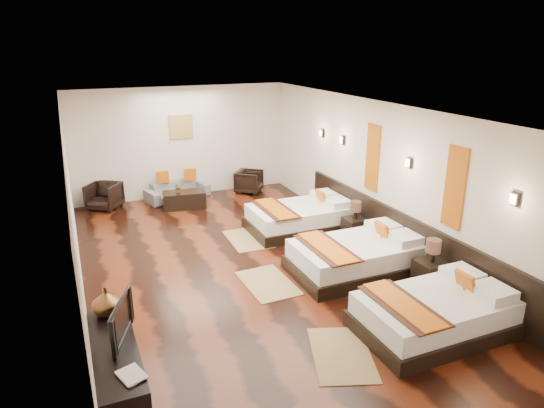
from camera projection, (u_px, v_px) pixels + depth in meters
name	position (u px, v px, depth m)	size (l,w,h in m)	color
floor	(248.00, 268.00, 8.63)	(5.50, 9.50, 0.01)	black
ceiling	(245.00, 110.00, 7.73)	(5.50, 9.50, 0.01)	white
back_wall	(182.00, 142.00, 12.31)	(5.50, 0.01, 2.80)	silver
left_wall	(73.00, 215.00, 7.15)	(0.01, 9.50, 2.80)	silver
right_wall	(382.00, 176.00, 9.21)	(0.01, 9.50, 2.80)	silver
headboard_panel	(402.00, 237.00, 8.81)	(0.08, 6.60, 0.90)	black
bed_near	(436.00, 313.00, 6.68)	(2.12, 1.33, 0.81)	black
bed_mid	(357.00, 256.00, 8.41)	(2.23, 1.40, 0.85)	black
bed_far	(301.00, 217.00, 10.31)	(2.16, 1.36, 0.82)	black
nightstand_a	(430.00, 272.00, 7.80)	(0.44, 0.44, 0.87)	black
nightstand_b	(355.00, 226.00, 9.77)	(0.42, 0.42, 0.82)	black
jute_mat_near	(342.00, 354.00, 6.24)	(0.75, 1.20, 0.01)	olive
jute_mat_mid	(268.00, 283.00, 8.08)	(0.75, 1.20, 0.01)	olive
jute_mat_far	(248.00, 239.00, 9.87)	(0.75, 1.20, 0.01)	olive
tv_console	(117.00, 369.00, 5.55)	(0.50, 1.80, 0.55)	black
tv	(115.00, 321.00, 5.57)	(0.83, 0.11, 0.48)	black
book	(121.00, 380.00, 4.92)	(0.23, 0.32, 0.03)	black
figurine	(106.00, 302.00, 6.08)	(0.35, 0.35, 0.37)	brown
sofa	(177.00, 190.00, 12.33)	(1.61, 0.63, 0.47)	slate
armchair_left	(104.00, 196.00, 11.56)	(0.69, 0.71, 0.65)	black
armchair_right	(249.00, 182.00, 12.85)	(0.64, 0.66, 0.60)	black
coffee_table	(184.00, 200.00, 11.70)	(1.00, 0.50, 0.40)	black
table_plant	(178.00, 188.00, 11.53)	(0.23, 0.20, 0.25)	#276421
orange_panel_a	(455.00, 188.00, 7.46)	(0.04, 0.40, 1.30)	#D86014
orange_panel_b	(373.00, 158.00, 9.37)	(0.04, 0.40, 1.30)	#D86014
sconce_near	(514.00, 199.00, 6.44)	(0.07, 0.12, 0.18)	black
sconce_mid	(409.00, 163.00, 8.36)	(0.07, 0.12, 0.18)	black
sconce_far	(342.00, 140.00, 10.27)	(0.07, 0.12, 0.18)	black
sconce_lounge	(322.00, 133.00, 11.05)	(0.07, 0.12, 0.18)	black
gold_artwork	(181.00, 127.00, 12.17)	(0.60, 0.04, 0.60)	#AD873F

